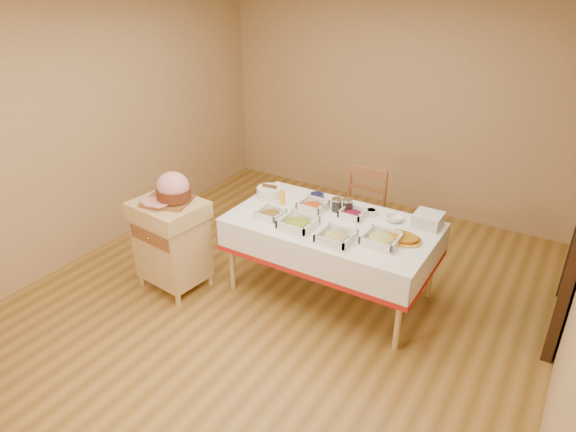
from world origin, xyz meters
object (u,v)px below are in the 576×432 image
object	(u,v)px
dining_table	(332,237)
preserve_jar_right	(348,206)
dining_chair	(361,216)
bread_basket	(270,192)
plate_stack	(428,220)
ham_on_board	(172,190)
brass_platter	(401,238)
butcher_cart	(172,239)
mustard_bottle	(282,197)
preserve_jar_left	(337,205)

from	to	relation	value
dining_table	preserve_jar_right	world-z (taller)	preserve_jar_right
dining_chair	dining_table	bearing A→B (deg)	-87.95
bread_basket	plate_stack	bearing A→B (deg)	7.54
dining_table	bread_basket	distance (m)	0.82
ham_on_board	brass_platter	bearing A→B (deg)	17.81
butcher_cart	plate_stack	xyz separation A→B (m)	(2.08, 1.02, 0.32)
preserve_jar_right	mustard_bottle	size ratio (longest dim) A/B	0.82
dining_chair	mustard_bottle	world-z (taller)	dining_chair
dining_table	plate_stack	size ratio (longest dim) A/B	7.77
preserve_jar_left	preserve_jar_right	xyz separation A→B (m)	(0.09, 0.04, 0.00)
dining_table	bread_basket	xyz separation A→B (m)	(-0.77, 0.16, 0.21)
dining_table	plate_stack	distance (m)	0.86
preserve_jar_left	plate_stack	distance (m)	0.82
dining_chair	mustard_bottle	bearing A→B (deg)	-130.60
dining_chair	plate_stack	size ratio (longest dim) A/B	4.14
ham_on_board	brass_platter	xyz separation A→B (m)	(1.93, 0.62, -0.22)
butcher_cart	preserve_jar_left	world-z (taller)	preserve_jar_left
butcher_cart	ham_on_board	xyz separation A→B (m)	(0.04, 0.03, 0.50)
preserve_jar_left	brass_platter	world-z (taller)	preserve_jar_left
dining_chair	plate_stack	world-z (taller)	dining_chair
ham_on_board	plate_stack	world-z (taller)	ham_on_board
preserve_jar_left	mustard_bottle	world-z (taller)	mustard_bottle
bread_basket	mustard_bottle	bearing A→B (deg)	-23.85
dining_chair	preserve_jar_left	bearing A→B (deg)	-94.53
butcher_cart	bread_basket	bearing A→B (deg)	55.67
dining_table	bread_basket	world-z (taller)	bread_basket
ham_on_board	preserve_jar_right	bearing A→B (deg)	33.59
plate_stack	preserve_jar_right	bearing A→B (deg)	-171.01
mustard_bottle	ham_on_board	bearing A→B (deg)	-136.01
dining_table	mustard_bottle	size ratio (longest dim) A/B	11.80
ham_on_board	preserve_jar_right	size ratio (longest dim) A/B	3.44
dining_chair	mustard_bottle	size ratio (longest dim) A/B	6.29
dining_table	dining_chair	xyz separation A→B (m)	(-0.03, 0.70, -0.10)
ham_on_board	bread_basket	world-z (taller)	ham_on_board
dining_chair	bread_basket	xyz separation A→B (m)	(-0.75, -0.54, 0.31)
preserve_jar_left	bread_basket	world-z (taller)	preserve_jar_left
dining_table	butcher_cart	distance (m)	1.49
butcher_cart	plate_stack	bearing A→B (deg)	26.20
preserve_jar_right	brass_platter	size ratio (longest dim) A/B	0.38
dining_chair	ham_on_board	world-z (taller)	ham_on_board
plate_stack	brass_platter	world-z (taller)	plate_stack
brass_platter	mustard_bottle	bearing A→B (deg)	176.36
butcher_cart	preserve_jar_right	distance (m)	1.66
preserve_jar_left	brass_platter	size ratio (longest dim) A/B	0.37
dining_chair	butcher_cart	bearing A→B (deg)	-133.80
mustard_bottle	bread_basket	bearing A→B (deg)	156.15
butcher_cart	mustard_bottle	bearing A→B (deg)	43.68
preserve_jar_right	plate_stack	xyz separation A→B (m)	(0.72, 0.11, 0.00)
preserve_jar_right	brass_platter	distance (m)	0.66
plate_stack	brass_platter	xyz separation A→B (m)	(-0.10, -0.37, -0.04)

